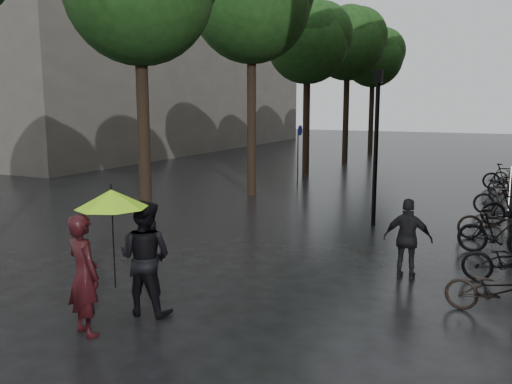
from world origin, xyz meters
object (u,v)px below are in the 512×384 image
Objects in this scene: pedestrian_walking at (408,239)px; lamp_post at (376,132)px; person_burgundy at (84,275)px; person_black at (145,258)px; parked_bicycles at (507,205)px.

pedestrian_walking is 0.37× the size of lamp_post.
person_burgundy is 5.95m from pedestrian_walking.
person_burgundy is 0.43× the size of lamp_post.
pedestrian_walking is (3.44, 3.58, -0.14)m from person_black.
person_burgundy is at bearing -116.07° from parked_bicycles.
person_burgundy is 0.11× the size of parked_bicycles.
person_burgundy reaches higher than pedestrian_walking.
lamp_post reaches higher than person_black.
parked_bicycles is (5.08, 9.97, -0.45)m from person_black.
pedestrian_walking is at bearing -108.96° from person_burgundy.
person_black reaches higher than parked_bicycles.
person_burgundy is 1.15× the size of pedestrian_walking.
pedestrian_walking is at bearing -68.58° from lamp_post.
person_burgundy is 12.26m from parked_bicycles.
person_black is at bearing -102.67° from lamp_post.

